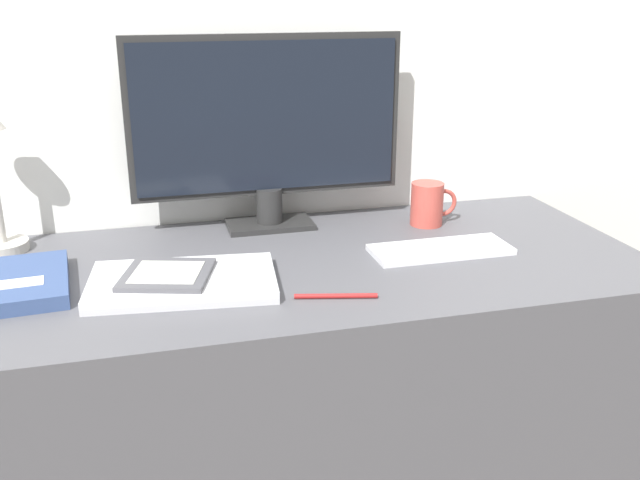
{
  "coord_description": "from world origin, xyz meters",
  "views": [
    {
      "loc": [
        -0.32,
        -1.06,
        1.27
      ],
      "look_at": [
        0.01,
        0.19,
        0.82
      ],
      "focal_mm": 40.0,
      "sensor_mm": 36.0,
      "label": 1
    }
  ],
  "objects_px": {
    "monitor": "(267,127)",
    "notebook": "(19,283)",
    "pen": "(334,296)",
    "keyboard": "(441,249)",
    "ereader": "(167,274)",
    "coffee_mug": "(428,204)",
    "laptop": "(183,282)"
  },
  "relations": [
    {
      "from": "monitor",
      "to": "laptop",
      "type": "height_order",
      "value": "monitor"
    },
    {
      "from": "monitor",
      "to": "pen",
      "type": "relative_size",
      "value": 4.17
    },
    {
      "from": "ereader",
      "to": "pen",
      "type": "xyz_separation_m",
      "value": [
        0.28,
        -0.12,
        -0.02
      ]
    },
    {
      "from": "monitor",
      "to": "laptop",
      "type": "xyz_separation_m",
      "value": [
        -0.22,
        -0.31,
        -0.22
      ]
    },
    {
      "from": "notebook",
      "to": "keyboard",
      "type": "bearing_deg",
      "value": -1.09
    },
    {
      "from": "monitor",
      "to": "keyboard",
      "type": "relative_size",
      "value": 2.09
    },
    {
      "from": "monitor",
      "to": "coffee_mug",
      "type": "xyz_separation_m",
      "value": [
        0.36,
        -0.08,
        -0.18
      ]
    },
    {
      "from": "laptop",
      "to": "notebook",
      "type": "bearing_deg",
      "value": 167.26
    },
    {
      "from": "monitor",
      "to": "keyboard",
      "type": "distance_m",
      "value": 0.46
    },
    {
      "from": "keyboard",
      "to": "pen",
      "type": "relative_size",
      "value": 2.0
    },
    {
      "from": "ereader",
      "to": "monitor",
      "type": "bearing_deg",
      "value": 50.91
    },
    {
      "from": "keyboard",
      "to": "notebook",
      "type": "distance_m",
      "value": 0.82
    },
    {
      "from": "notebook",
      "to": "laptop",
      "type": "bearing_deg",
      "value": -12.74
    },
    {
      "from": "laptop",
      "to": "pen",
      "type": "distance_m",
      "value": 0.28
    },
    {
      "from": "keyboard",
      "to": "laptop",
      "type": "distance_m",
      "value": 0.53
    },
    {
      "from": "monitor",
      "to": "coffee_mug",
      "type": "height_order",
      "value": "monitor"
    },
    {
      "from": "keyboard",
      "to": "pen",
      "type": "height_order",
      "value": "keyboard"
    },
    {
      "from": "coffee_mug",
      "to": "monitor",
      "type": "bearing_deg",
      "value": 167.43
    },
    {
      "from": "keyboard",
      "to": "ereader",
      "type": "xyz_separation_m",
      "value": [
        -0.56,
        -0.05,
        0.02
      ]
    },
    {
      "from": "ereader",
      "to": "notebook",
      "type": "bearing_deg",
      "value": 166.61
    },
    {
      "from": "monitor",
      "to": "keyboard",
      "type": "height_order",
      "value": "monitor"
    },
    {
      "from": "keyboard",
      "to": "pen",
      "type": "xyz_separation_m",
      "value": [
        -0.28,
        -0.17,
        -0.0
      ]
    },
    {
      "from": "keyboard",
      "to": "pen",
      "type": "bearing_deg",
      "value": -148.95
    },
    {
      "from": "monitor",
      "to": "notebook",
      "type": "relative_size",
      "value": 2.43
    },
    {
      "from": "ereader",
      "to": "coffee_mug",
      "type": "distance_m",
      "value": 0.65
    },
    {
      "from": "keyboard",
      "to": "coffee_mug",
      "type": "bearing_deg",
      "value": 75.56
    },
    {
      "from": "monitor",
      "to": "keyboard",
      "type": "xyz_separation_m",
      "value": [
        0.31,
        -0.26,
        -0.22
      ]
    },
    {
      "from": "laptop",
      "to": "pen",
      "type": "relative_size",
      "value": 2.45
    },
    {
      "from": "monitor",
      "to": "pen",
      "type": "height_order",
      "value": "monitor"
    },
    {
      "from": "laptop",
      "to": "notebook",
      "type": "xyz_separation_m",
      "value": [
        -0.29,
        0.07,
        0.0
      ]
    },
    {
      "from": "coffee_mug",
      "to": "pen",
      "type": "xyz_separation_m",
      "value": [
        -0.32,
        -0.35,
        -0.05
      ]
    },
    {
      "from": "monitor",
      "to": "ereader",
      "type": "bearing_deg",
      "value": -129.09
    }
  ]
}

